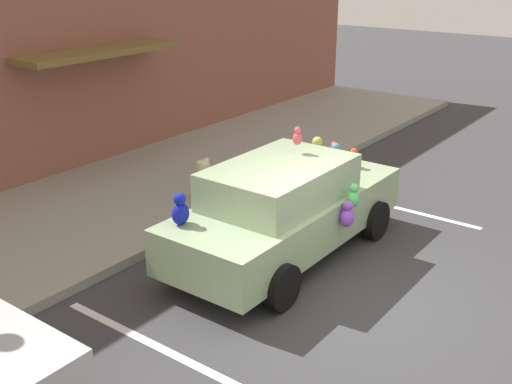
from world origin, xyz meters
The scene contains 7 objects.
ground_plane centered at (0.00, 0.00, 0.00)m, with size 60.00×60.00×0.00m, color #38383A.
sidewalk centered at (0.00, 5.00, 0.07)m, with size 24.00×4.00×0.15m, color gray.
storefront_building centered at (0.02, 7.14, 3.19)m, with size 24.00×1.25×6.40m.
parking_stripe_front centered at (3.49, 1.00, 0.00)m, with size 0.12×3.60×0.01m, color silver.
parking_stripe_rear centered at (-2.23, 1.00, 0.00)m, with size 0.12×3.60×0.01m, color silver.
plush_covered_car centered at (0.69, 1.35, 0.80)m, with size 4.36×1.95×1.96m.
teddy_bear_on_sidewalk centered at (1.43, 3.68, 0.51)m, with size 0.40×0.34×0.77m.
Camera 1 is at (-6.54, -3.47, 4.41)m, focal length 43.55 mm.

